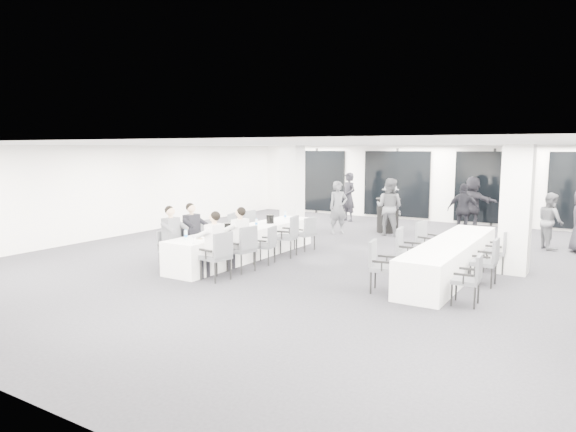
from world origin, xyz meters
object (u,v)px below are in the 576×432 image
Objects in this scene: chair_main_right_fourth at (289,234)px; chair_side_left_far at (426,239)px; chair_side_left_near at (380,263)px; chair_main_left_fourth at (237,229)px; banquet_table_main at (246,243)px; chair_side_right_far at (500,248)px; standing_guest_g at (348,194)px; ice_bucket_far at (270,219)px; chair_main_left_mid at (211,236)px; standing_guest_c at (390,203)px; chair_main_left_second at (189,240)px; chair_main_left_near at (169,247)px; chair_main_right_far at (307,231)px; chair_main_right_second at (244,246)px; chair_side_left_mid at (406,249)px; chair_side_right_mid at (488,259)px; standing_guest_a at (338,204)px; ice_bucket_near at (227,228)px; standing_guest_h at (551,217)px; standing_guest_f at (473,199)px; cocktail_table at (388,215)px; chair_main_left_far at (253,226)px; chair_main_right_mid at (267,243)px; standing_guest_b at (389,203)px; chair_main_right_near at (219,253)px; chair_side_right_near at (471,277)px; banquet_table_side at (451,258)px.

chair_main_right_fourth reaches higher than chair_side_left_far.
chair_main_left_fourth is at bearing -121.54° from chair_side_left_near.
banquet_table_main is 5.89m from chair_side_right_far.
standing_guest_g is at bearing -161.89° from chair_side_left_near.
ice_bucket_far reaches higher than chair_side_right_far.
standing_guest_c is (2.18, 6.80, 0.33)m from chair_main_left_mid.
chair_main_left_second is 8.38m from standing_guest_g.
chair_main_left_near is 3.81m from chair_main_right_far.
chair_main_right_second is (1.67, -0.08, 0.03)m from chair_main_left_second.
standing_guest_g is at bearing -153.89° from chair_side_left_mid.
chair_side_right_mid is 6.69m from standing_guest_a.
ice_bucket_near is at bearing -84.33° from banquet_table_main.
chair_main_left_near is 5.28m from chair_side_left_mid.
chair_main_left_second is (-0.01, 0.70, 0.06)m from chair_main_left_near.
standing_guest_h is at bearing 149.10° from chair_side_left_near.
chair_main_left_fourth is 0.49× the size of standing_guest_f.
chair_side_left_far is at bearing 115.72° from standing_guest_f.
chair_main_right_fourth reaches higher than ice_bucket_far.
cocktail_table reaches higher than chair_main_left_far.
chair_main_left_mid is at bearing -109.50° from chair_side_left_near.
ice_bucket_far is at bearing 90.72° from chair_main_left_fourth.
chair_side_left_far reaches higher than chair_main_left_near.
chair_main_right_far reaches higher than chair_main_right_mid.
standing_guest_a is (-0.48, 2.88, 0.44)m from chair_main_right_far.
chair_side_right_mid reaches higher than chair_side_right_far.
standing_guest_b reaches higher than chair_side_right_far.
chair_main_right_near is at bearing -166.66° from chair_main_right_far.
chair_main_right_mid is at bearing 112.89° from chair_side_right_far.
chair_main_left_near is 2.98m from ice_bucket_far.
chair_main_left_second is 1.00× the size of chair_main_left_far.
standing_guest_g reaches higher than cocktail_table.
standing_guest_g reaches higher than chair_side_left_mid.
banquet_table_main is at bearing 88.46° from standing_guest_f.
chair_main_left_second is 1.01× the size of chair_side_right_mid.
chair_main_left_fourth is 1.09× the size of chair_main_right_mid.
standing_guest_b is (1.01, 4.32, 0.42)m from chair_main_right_fourth.
chair_main_right_second is 0.60× the size of standing_guest_c.
chair_main_right_fourth is at bearing 150.15° from chair_main_left_near.
chair_side_right_far reaches higher than chair_main_left_near.
chair_side_right_mid is 0.48× the size of standing_guest_f.
chair_main_right_mid is (0.83, -0.29, 0.14)m from banquet_table_main.
chair_main_right_far is at bearing -141.43° from chair_side_left_near.
chair_side_right_near is at bearing -70.00° from chair_main_right_near.
banquet_table_main is 2.87× the size of standing_guest_h.
chair_main_right_mid is 1.00m from ice_bucket_near.
chair_main_right_near is (0.84, -2.10, 0.21)m from banquet_table_main.
banquet_table_side is (4.80, 0.84, 0.00)m from banquet_table_main.
cocktail_table is 1.19× the size of chair_main_left_mid.
standing_guest_c reaches higher than cocktail_table.
chair_main_left_second is 0.94× the size of chair_main_right_second.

